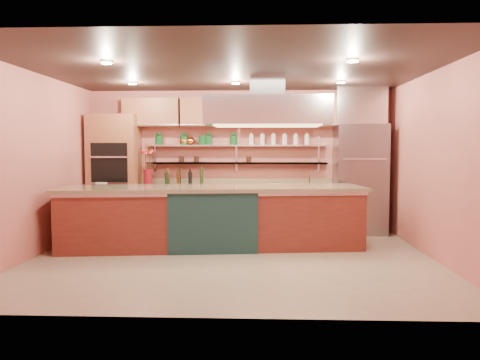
{
  "coord_description": "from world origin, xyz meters",
  "views": [
    {
      "loc": [
        0.4,
        -6.94,
        1.66
      ],
      "look_at": [
        0.08,
        1.0,
        1.11
      ],
      "focal_mm": 35.0,
      "sensor_mm": 36.0,
      "label": 1
    }
  ],
  "objects_px": {
    "island": "(212,217)",
    "flower_vase": "(148,177)",
    "refrigerator": "(360,179)",
    "kitchen_scale": "(274,183)",
    "copper_kettle": "(190,141)",
    "green_canister": "(203,140)"
  },
  "relations": [
    {
      "from": "refrigerator",
      "to": "copper_kettle",
      "type": "relative_size",
      "value": 10.84
    },
    {
      "from": "flower_vase",
      "to": "copper_kettle",
      "type": "height_order",
      "value": "copper_kettle"
    },
    {
      "from": "refrigerator",
      "to": "kitchen_scale",
      "type": "xyz_separation_m",
      "value": [
        -1.66,
        0.01,
        -0.08
      ]
    },
    {
      "from": "island",
      "to": "flower_vase",
      "type": "xyz_separation_m",
      "value": [
        -1.41,
        1.42,
        0.58
      ]
    },
    {
      "from": "refrigerator",
      "to": "island",
      "type": "distance_m",
      "value": 3.11
    },
    {
      "from": "refrigerator",
      "to": "flower_vase",
      "type": "xyz_separation_m",
      "value": [
        -4.13,
        0.01,
        0.04
      ]
    },
    {
      "from": "flower_vase",
      "to": "green_canister",
      "type": "distance_m",
      "value": 1.3
    },
    {
      "from": "kitchen_scale",
      "to": "green_canister",
      "type": "relative_size",
      "value": 0.78
    },
    {
      "from": "refrigerator",
      "to": "green_canister",
      "type": "xyz_separation_m",
      "value": [
        -3.07,
        0.23,
        0.76
      ]
    },
    {
      "from": "refrigerator",
      "to": "copper_kettle",
      "type": "xyz_separation_m",
      "value": [
        -3.31,
        0.23,
        0.74
      ]
    },
    {
      "from": "kitchen_scale",
      "to": "copper_kettle",
      "type": "bearing_deg",
      "value": 157.55
    },
    {
      "from": "refrigerator",
      "to": "island",
      "type": "xyz_separation_m",
      "value": [
        -2.72,
        -1.41,
        -0.54
      ]
    },
    {
      "from": "island",
      "to": "copper_kettle",
      "type": "height_order",
      "value": "copper_kettle"
    },
    {
      "from": "copper_kettle",
      "to": "green_canister",
      "type": "bearing_deg",
      "value": 0.0
    },
    {
      "from": "refrigerator",
      "to": "copper_kettle",
      "type": "bearing_deg",
      "value": 176.03
    },
    {
      "from": "green_canister",
      "to": "refrigerator",
      "type": "bearing_deg",
      "value": -4.29
    },
    {
      "from": "flower_vase",
      "to": "kitchen_scale",
      "type": "distance_m",
      "value": 2.47
    },
    {
      "from": "flower_vase",
      "to": "green_canister",
      "type": "height_order",
      "value": "green_canister"
    },
    {
      "from": "green_canister",
      "to": "kitchen_scale",
      "type": "bearing_deg",
      "value": -8.88
    },
    {
      "from": "kitchen_scale",
      "to": "copper_kettle",
      "type": "height_order",
      "value": "copper_kettle"
    },
    {
      "from": "island",
      "to": "green_canister",
      "type": "bearing_deg",
      "value": 95.6
    },
    {
      "from": "flower_vase",
      "to": "kitchen_scale",
      "type": "bearing_deg",
      "value": 0.0
    }
  ]
}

